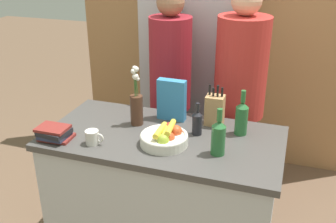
{
  "coord_description": "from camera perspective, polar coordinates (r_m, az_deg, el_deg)",
  "views": [
    {
      "loc": [
        0.7,
        -2.0,
        2.01
      ],
      "look_at": [
        0.0,
        0.09,
        1.03
      ],
      "focal_mm": 42.0,
      "sensor_mm": 36.0,
      "label": 1
    }
  ],
  "objects": [
    {
      "name": "kitchen_island",
      "position": [
        2.63,
        -0.65,
        -12.26
      ],
      "size": [
        1.44,
        0.74,
        0.91
      ],
      "color": "silver",
      "rests_on": "ground_plane"
    },
    {
      "name": "back_wall_wood",
      "position": [
        3.67,
        7.34,
        12.7
      ],
      "size": [
        2.64,
        0.12,
        2.6
      ],
      "color": "#AD7A4C",
      "rests_on": "ground_plane"
    },
    {
      "name": "refrigerator",
      "position": [
        3.41,
        4.28,
        7.07
      ],
      "size": [
        0.83,
        0.63,
        2.03
      ],
      "color": "#B7B7BC",
      "rests_on": "ground_plane"
    },
    {
      "name": "fruit_bowl",
      "position": [
        2.27,
        -0.41,
        -3.75
      ],
      "size": [
        0.28,
        0.28,
        0.12
      ],
      "color": "silver",
      "rests_on": "kitchen_island"
    },
    {
      "name": "knife_block",
      "position": [
        2.5,
        6.8,
        0.25
      ],
      "size": [
        0.11,
        0.1,
        0.27
      ],
      "color": "tan",
      "rests_on": "kitchen_island"
    },
    {
      "name": "flower_vase",
      "position": [
        2.48,
        -4.61,
        0.93
      ],
      "size": [
        0.08,
        0.08,
        0.39
      ],
      "color": "#4C2D1E",
      "rests_on": "kitchen_island"
    },
    {
      "name": "cereal_box",
      "position": [
        2.54,
        0.53,
        1.7
      ],
      "size": [
        0.19,
        0.06,
        0.27
      ],
      "color": "teal",
      "rests_on": "kitchen_island"
    },
    {
      "name": "coffee_mug",
      "position": [
        2.32,
        -10.88,
        -3.7
      ],
      "size": [
        0.11,
        0.08,
        0.08
      ],
      "color": "silver",
      "rests_on": "kitchen_island"
    },
    {
      "name": "book_stack",
      "position": [
        2.42,
        -16.15,
        -3.03
      ],
      "size": [
        0.2,
        0.16,
        0.08
      ],
      "color": "maroon",
      "rests_on": "kitchen_island"
    },
    {
      "name": "bottle_oil",
      "position": [
        2.4,
        10.63,
        -0.82
      ],
      "size": [
        0.08,
        0.08,
        0.28
      ],
      "color": "#286633",
      "rests_on": "kitchen_island"
    },
    {
      "name": "bottle_vinegar",
      "position": [
        2.37,
        4.25,
        -1.55
      ],
      "size": [
        0.06,
        0.06,
        0.21
      ],
      "color": "black",
      "rests_on": "kitchen_island"
    },
    {
      "name": "bottle_wine",
      "position": [
        2.16,
        7.32,
        -3.63
      ],
      "size": [
        0.08,
        0.08,
        0.27
      ],
      "color": "#286633",
      "rests_on": "kitchen_island"
    },
    {
      "name": "person_at_sink",
      "position": [
        2.96,
        0.34,
        3.35
      ],
      "size": [
        0.31,
        0.31,
        1.7
      ],
      "rotation": [
        0.0,
        0.0,
        0.09
      ],
      "color": "#383842",
      "rests_on": "ground_plane"
    },
    {
      "name": "person_in_blue",
      "position": [
        2.83,
        10.27,
        2.26
      ],
      "size": [
        0.36,
        0.36,
        1.74
      ],
      "rotation": [
        0.0,
        0.0,
        0.18
      ],
      "color": "#383842",
      "rests_on": "ground_plane"
    }
  ]
}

